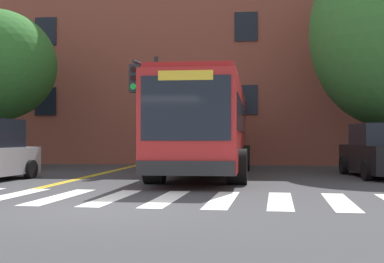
{
  "coord_description": "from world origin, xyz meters",
  "views": [
    {
      "loc": [
        2.9,
        -9.45,
        1.31
      ],
      "look_at": [
        0.85,
        8.03,
        1.52
      ],
      "focal_mm": 50.0,
      "sensor_mm": 36.0,
      "label": 1
    }
  ],
  "objects_px": {
    "car_black_far_lane": "(382,153)",
    "car_white_behind_bus": "(210,146)",
    "traffic_light_overhead": "(147,94)",
    "city_bus": "(207,126)"
  },
  "relations": [
    {
      "from": "city_bus",
      "to": "traffic_light_overhead",
      "type": "height_order",
      "value": "traffic_light_overhead"
    },
    {
      "from": "car_white_behind_bus",
      "to": "traffic_light_overhead",
      "type": "bearing_deg",
      "value": -101.57
    },
    {
      "from": "car_black_far_lane",
      "to": "traffic_light_overhead",
      "type": "distance_m",
      "value": 8.72
    },
    {
      "from": "car_black_far_lane",
      "to": "car_white_behind_bus",
      "type": "height_order",
      "value": "car_white_behind_bus"
    },
    {
      "from": "car_black_far_lane",
      "to": "car_white_behind_bus",
      "type": "bearing_deg",
      "value": 122.86
    },
    {
      "from": "car_white_behind_bus",
      "to": "traffic_light_overhead",
      "type": "relative_size",
      "value": 0.84
    },
    {
      "from": "traffic_light_overhead",
      "to": "car_white_behind_bus",
      "type": "bearing_deg",
      "value": 78.43
    },
    {
      "from": "car_white_behind_bus",
      "to": "traffic_light_overhead",
      "type": "height_order",
      "value": "traffic_light_overhead"
    },
    {
      "from": "car_white_behind_bus",
      "to": "city_bus",
      "type": "bearing_deg",
      "value": -86.06
    },
    {
      "from": "car_black_far_lane",
      "to": "traffic_light_overhead",
      "type": "bearing_deg",
      "value": 168.94
    }
  ]
}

